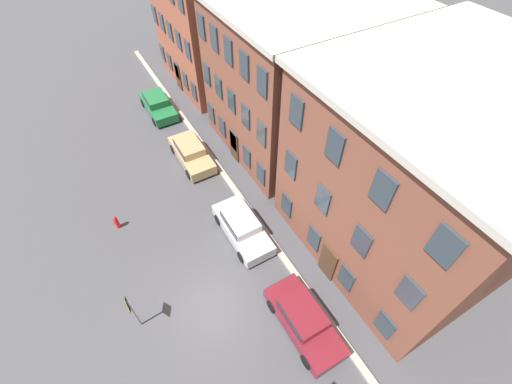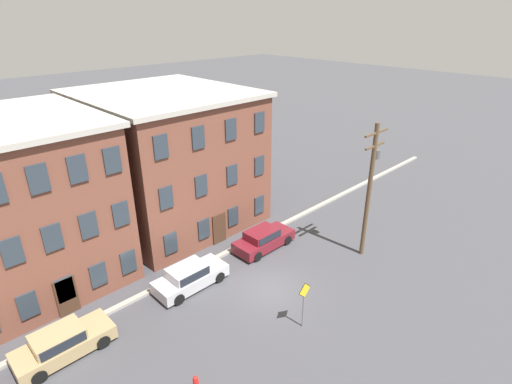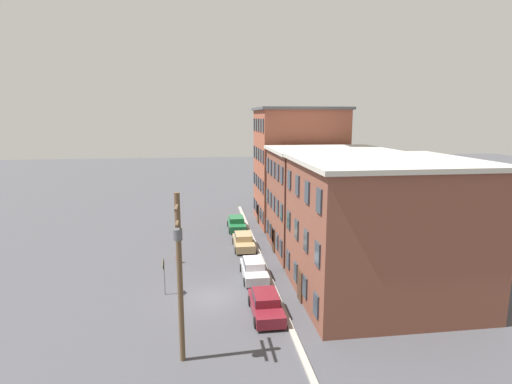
% 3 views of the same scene
% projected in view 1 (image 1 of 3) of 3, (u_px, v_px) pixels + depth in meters
% --- Properties ---
extents(ground_plane, '(200.00, 200.00, 0.00)m').
position_uv_depth(ground_plane, '(214.00, 307.00, 17.00)').
color(ground_plane, '#424247').
extents(kerb_strip, '(56.00, 0.36, 0.16)m').
position_uv_depth(kerb_strip, '(290.00, 266.00, 18.42)').
color(kerb_strip, '#9E998E').
rests_on(kerb_strip, ground_plane).
extents(apartment_midblock, '(9.48, 10.68, 9.68)m').
position_uv_depth(apartment_midblock, '(301.00, 76.00, 22.28)').
color(apartment_midblock, brown).
rests_on(apartment_midblock, ground_plane).
extents(apartment_far, '(10.87, 11.94, 9.76)m').
position_uv_depth(apartment_far, '(435.00, 170.00, 16.50)').
color(apartment_far, brown).
rests_on(apartment_far, ground_plane).
extents(car_green, '(4.40, 1.92, 1.43)m').
position_uv_depth(car_green, '(157.00, 104.00, 27.32)').
color(car_green, '#1E6638').
rests_on(car_green, ground_plane).
extents(car_tan, '(4.40, 1.92, 1.43)m').
position_uv_depth(car_tan, '(191.00, 152.00, 23.52)').
color(car_tan, tan).
rests_on(car_tan, ground_plane).
extents(car_silver, '(4.40, 1.92, 1.43)m').
position_uv_depth(car_silver, '(242.00, 226.00, 19.36)').
color(car_silver, '#B7B7BC').
rests_on(car_silver, ground_plane).
extents(car_maroon, '(4.40, 1.92, 1.43)m').
position_uv_depth(car_maroon, '(303.00, 319.00, 15.87)').
color(car_maroon, maroon).
rests_on(car_maroon, ground_plane).
extents(caution_sign, '(0.88, 0.08, 2.73)m').
position_uv_depth(caution_sign, '(131.00, 309.00, 15.09)').
color(caution_sign, slate).
rests_on(caution_sign, ground_plane).
extents(fire_hydrant, '(0.24, 0.34, 0.96)m').
position_uv_depth(fire_hydrant, '(116.00, 222.00, 19.89)').
color(fire_hydrant, red).
rests_on(fire_hydrant, ground_plane).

